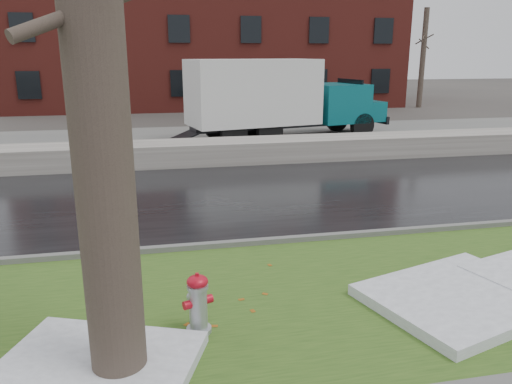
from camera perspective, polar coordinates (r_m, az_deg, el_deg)
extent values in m
plane|color=#47423D|center=(8.75, 2.71, -8.47)|extent=(120.00, 120.00, 0.00)
cube|color=#2D4C19|center=(7.65, 5.07, -12.04)|extent=(60.00, 4.50, 0.04)
cube|color=black|center=(12.89, -2.22, -0.43)|extent=(60.00, 7.00, 0.03)
cube|color=slate|center=(21.13, -6.05, 5.78)|extent=(60.00, 9.00, 0.03)
cube|color=slate|center=(9.62, 1.24, -5.72)|extent=(60.00, 0.15, 0.14)
cube|color=#AFAAA0|center=(16.86, -4.60, 4.59)|extent=(60.00, 1.60, 0.75)
cube|color=maroon|center=(37.98, -5.85, 17.61)|extent=(26.00, 12.00, 10.00)
cylinder|color=brown|center=(33.97, -18.99, 14.19)|extent=(0.36, 0.36, 6.50)
cylinder|color=brown|center=(33.98, -19.13, 15.78)|extent=(0.84, 1.62, 0.73)
cylinder|color=brown|center=(34.01, -19.27, 17.29)|extent=(1.08, 1.26, 0.66)
cylinder|color=brown|center=(33.97, -19.04, 14.78)|extent=(1.40, 0.61, 0.63)
cylinder|color=brown|center=(36.49, 18.52, 14.26)|extent=(0.36, 0.36, 6.50)
cylinder|color=brown|center=(36.50, 18.65, 15.75)|extent=(0.84, 1.62, 0.73)
cylinder|color=brown|center=(36.52, 18.78, 17.15)|extent=(1.08, 1.26, 0.66)
cylinder|color=brown|center=(36.49, 18.57, 14.81)|extent=(1.40, 0.61, 0.63)
cylinder|color=#A1A4A9|center=(6.65, -6.62, -12.93)|extent=(0.30, 0.30, 0.72)
ellipsoid|color=#B60E1F|center=(6.49, -6.72, -10.14)|extent=(0.36, 0.36, 0.17)
cylinder|color=#B60E1F|center=(6.45, -6.74, -9.40)|extent=(0.07, 0.07, 0.05)
cylinder|color=#B60E1F|center=(6.56, -7.83, -12.68)|extent=(0.14, 0.14, 0.11)
cylinder|color=#B60E1F|center=(6.67, -5.47, -12.08)|extent=(0.14, 0.14, 0.11)
cylinder|color=#A1A4A9|center=(6.73, -7.21, -11.87)|extent=(0.17, 0.15, 0.14)
cylinder|color=brown|center=(5.17, -18.32, 18.16)|extent=(0.76, 0.76, 7.64)
cylinder|color=brown|center=(5.18, -18.43, 19.37)|extent=(1.36, 1.04, 0.68)
cube|color=black|center=(21.55, 2.79, 7.70)|extent=(7.80, 2.55, 0.21)
cube|color=silver|center=(20.88, -0.33, 11.35)|extent=(5.63, 3.46, 2.62)
cube|color=#0B5D66|center=(22.81, 9.16, 10.04)|extent=(2.67, 2.74, 1.65)
cube|color=#0B5D66|center=(23.64, 12.04, 9.14)|extent=(1.58, 2.33, 0.87)
cube|color=black|center=(23.14, 10.67, 11.50)|extent=(0.48, 1.92, 0.87)
cube|color=black|center=(20.04, -8.81, 6.03)|extent=(1.87, 1.48, 0.65)
cylinder|color=black|center=(22.48, 12.04, 7.45)|extent=(1.10, 0.51, 1.07)
cylinder|color=black|center=(24.16, 9.23, 8.13)|extent=(1.10, 0.51, 1.07)
cylinder|color=black|center=(20.24, 1.59, 6.92)|extent=(1.10, 0.51, 1.07)
cylinder|color=black|center=(22.08, -0.67, 7.65)|extent=(1.10, 0.51, 1.07)
cylinder|color=black|center=(19.64, -2.54, 6.65)|extent=(1.10, 0.51, 1.07)
cylinder|color=black|center=(21.53, -4.51, 7.40)|extent=(1.10, 0.51, 1.07)
imported|color=black|center=(17.18, -14.99, 8.21)|extent=(0.67, 0.57, 1.55)
cube|color=white|center=(8.04, 22.46, -11.03)|extent=(3.08, 2.68, 0.16)
cube|color=white|center=(6.31, -17.69, -18.35)|extent=(2.63, 2.29, 0.14)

